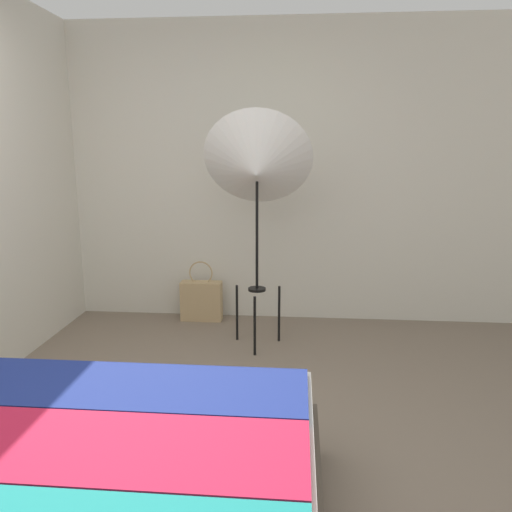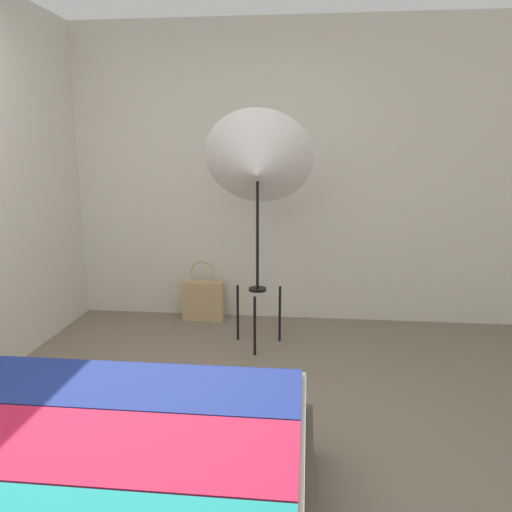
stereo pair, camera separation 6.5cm
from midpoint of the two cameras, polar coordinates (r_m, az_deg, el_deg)
ground_plane at (r=2.60m, az=-13.68°, el=-24.27°), size 14.00×14.00×0.00m
wall_back at (r=4.50m, az=-3.92°, el=9.27°), size 8.00×0.05×2.60m
photo_umbrella at (r=3.73m, az=0.68°, el=10.07°), size 0.83×0.63×1.81m
tote_bag at (r=4.55m, az=-5.64°, el=-5.00°), size 0.37×0.13×0.55m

